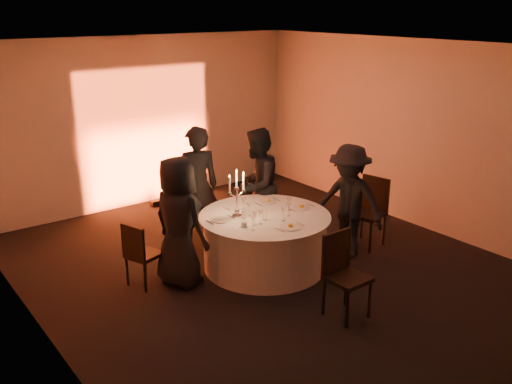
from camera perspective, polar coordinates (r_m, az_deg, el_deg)
floor at (r=8.05m, az=0.86°, el=-7.47°), size 7.00×7.00×0.00m
ceiling at (r=7.27m, az=0.98°, el=14.35°), size 7.00×7.00×0.00m
wall_back at (r=10.44m, az=-11.01°, el=6.92°), size 7.00×0.00×7.00m
wall_left at (r=6.24m, az=-21.46°, el=-1.74°), size 0.00×7.00×7.00m
wall_right at (r=9.60m, az=15.30°, el=5.63°), size 0.00×7.00×7.00m
uplighter_fixture at (r=10.55m, az=-9.81°, el=-1.05°), size 0.25×0.12×0.10m
banquet_table at (r=7.89m, az=0.87°, el=-4.96°), size 1.80×1.80×0.77m
chair_left at (r=7.48m, az=-11.55°, el=-5.86°), size 0.48×0.48×0.87m
chair_back_left at (r=9.10m, az=-6.44°, el=-0.72°), size 0.46×0.46×0.98m
chair_back_right at (r=9.16m, az=-0.91°, el=-0.58°), size 0.55×0.55×0.95m
chair_right at (r=8.75m, az=11.37°, el=-1.50°), size 0.53×0.53×1.04m
chair_front at (r=6.76m, az=8.66°, el=-7.64°), size 0.45×0.45×1.01m
guest_left at (r=7.34m, az=-7.74°, el=-2.97°), size 0.73×0.95×1.72m
guest_back_left at (r=8.48m, az=-5.93°, el=0.50°), size 0.76×0.60×1.84m
guest_back_right at (r=8.70m, az=0.12°, el=0.73°), size 1.07×1.01×1.75m
guest_right at (r=8.21m, az=9.25°, el=-0.93°), size 0.92×1.21×1.66m
plate_left at (r=7.58m, az=-3.55°, el=-2.78°), size 0.36×0.26×0.01m
plate_back_left at (r=8.07m, az=-1.95°, el=-1.44°), size 0.36×0.28×0.01m
plate_back_right at (r=8.25m, az=1.12°, el=-0.90°), size 0.35×0.26×0.08m
plate_right at (r=8.03m, az=4.60°, el=-1.49°), size 0.36×0.25×0.08m
plate_front at (r=7.34m, az=3.44°, el=-3.44°), size 0.36×0.28×0.08m
coffee_cup at (r=7.35m, az=-1.19°, el=-3.26°), size 0.11×0.11×0.07m
candelabra at (r=7.63m, az=-1.93°, el=-0.82°), size 0.28×0.13×0.67m
wine_glass_a at (r=7.19m, az=-0.29°, el=-2.83°), size 0.07×0.07×0.19m
wine_glass_b at (r=7.68m, az=3.29°, el=-1.46°), size 0.07×0.07×0.19m
wine_glass_c at (r=7.85m, az=-1.24°, el=-1.00°), size 0.07×0.07×0.19m
wine_glass_d at (r=7.35m, az=-0.14°, el=-2.35°), size 0.07×0.07×0.19m
wine_glass_e at (r=7.51m, az=2.80°, el=-1.92°), size 0.07×0.07×0.19m
wine_glass_f at (r=7.40m, az=-1.22°, el=-2.23°), size 0.07×0.07×0.19m
wine_glass_g at (r=7.39m, az=0.48°, el=-2.23°), size 0.07×0.07×0.19m
wine_glass_h at (r=7.67m, az=-0.65°, el=-1.46°), size 0.07×0.07×0.19m
wine_glass_i at (r=7.88m, az=3.35°, el=-0.93°), size 0.07×0.07×0.19m
tumbler_a at (r=7.63m, az=-1.24°, el=-2.32°), size 0.07×0.07×0.09m
tumbler_b at (r=7.57m, az=0.88°, el=-2.48°), size 0.07×0.07×0.09m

